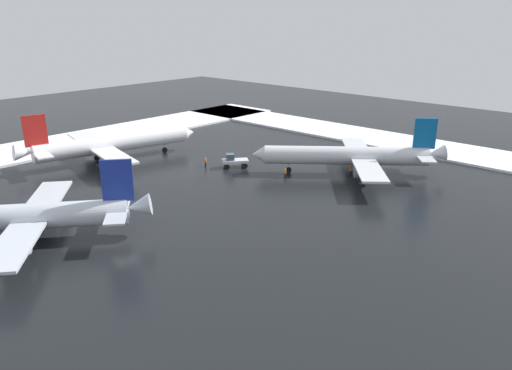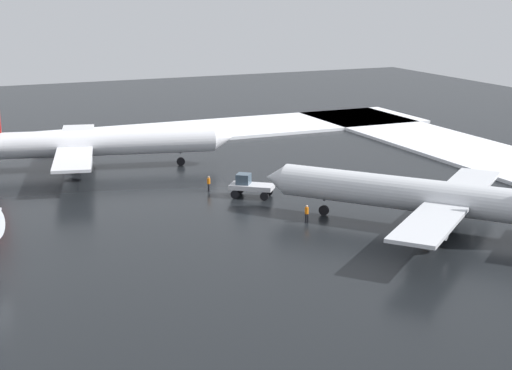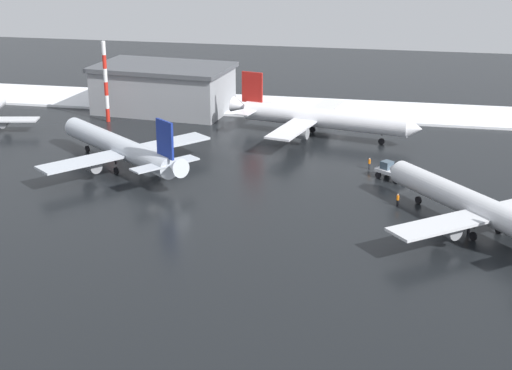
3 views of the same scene
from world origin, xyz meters
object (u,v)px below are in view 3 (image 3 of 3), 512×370
object	(u,v)px
airplane_distant_tail	(320,118)
antenna_mast	(106,82)
airplane_parked_portside	(120,147)
ground_crew_mid_apron	(369,163)
airplane_parked_starboard	(477,206)
ground_crew_near_tug	(398,199)
cargo_hangar	(163,88)
pushback_tug	(390,171)
ground_crew_by_nose_gear	(469,225)

from	to	relation	value
airplane_distant_tail	antenna_mast	world-z (taller)	antenna_mast
airplane_parked_portside	airplane_distant_tail	bearing A→B (deg)	-101.29
airplane_distant_tail	ground_crew_mid_apron	distance (m)	18.35
airplane_parked_starboard	antenna_mast	xyz separation A→B (m)	(61.84, -39.36, 4.05)
ground_crew_near_tug	antenna_mast	size ratio (longest dim) A/B	0.12
cargo_hangar	antenna_mast	bearing A→B (deg)	56.69
airplane_parked_starboard	pushback_tug	size ratio (longest dim) A/B	5.42
airplane_parked_starboard	ground_crew_by_nose_gear	bearing A→B (deg)	94.98
ground_crew_mid_apron	ground_crew_by_nose_gear	bearing A→B (deg)	-56.51
pushback_tug	antenna_mast	bearing A→B (deg)	14.33
airplane_parked_starboard	pushback_tug	xyz separation A→B (m)	(10.63, -17.27, -1.92)
airplane_parked_portside	ground_crew_by_nose_gear	bearing A→B (deg)	-158.25
airplane_parked_portside	airplane_distant_tail	size ratio (longest dim) A/B	0.82
cargo_hangar	pushback_tug	bearing A→B (deg)	150.17
airplane_parked_starboard	ground_crew_near_tug	xyz separation A→B (m)	(9.27, -6.60, -2.24)
pushback_tug	ground_crew_by_nose_gear	xyz separation A→B (m)	(-9.91, 17.98, -0.31)
airplane_parked_starboard	airplane_distant_tail	world-z (taller)	airplane_distant_tail
airplane_distant_tail	ground_crew_mid_apron	bearing A→B (deg)	-46.20
airplane_distant_tail	ground_crew_near_tug	xyz separation A→B (m)	(-13.90, 30.25, -2.35)
pushback_tug	cargo_hangar	xyz separation A→B (m)	(43.59, -31.40, 3.16)
ground_crew_near_tug	cargo_hangar	bearing A→B (deg)	86.39
ground_crew_near_tug	airplane_distant_tail	bearing A→B (deg)	64.17
airplane_parked_starboard	ground_crew_by_nose_gear	size ratio (longest dim) A/B	15.80
ground_crew_near_tug	airplane_parked_portside	bearing A→B (deg)	118.50
airplane_parked_portside	pushback_tug	world-z (taller)	airplane_parked_portside
pushback_tug	antenna_mast	world-z (taller)	antenna_mast
pushback_tug	cargo_hangar	size ratio (longest dim) A/B	0.19
cargo_hangar	airplane_parked_starboard	bearing A→B (deg)	144.02
airplane_parked_portside	ground_crew_mid_apron	size ratio (longest dim) A/B	16.00
airplane_parked_starboard	airplane_parked_portside	xyz separation A→B (m)	(49.99, -14.51, 0.02)
antenna_mast	cargo_hangar	size ratio (longest dim) A/B	0.55
ground_crew_mid_apron	ground_crew_near_tug	world-z (taller)	same
airplane_parked_portside	ground_crew_near_tug	bearing A→B (deg)	-152.07
ground_crew_by_nose_gear	ground_crew_mid_apron	bearing A→B (deg)	-114.19
airplane_parked_starboard	antenna_mast	bearing A→B (deg)	17.96
pushback_tug	airplane_parked_starboard	bearing A→B (deg)	159.27
airplane_parked_portside	antenna_mast	xyz separation A→B (m)	(11.85, -24.85, 4.02)
airplane_parked_portside	antenna_mast	world-z (taller)	antenna_mast
airplane_distant_tail	ground_crew_by_nose_gear	distance (m)	43.82
airplane_parked_portside	pushback_tug	xyz separation A→B (m)	(-39.36, -2.76, -1.94)
airplane_parked_starboard	ground_crew_by_nose_gear	xyz separation A→B (m)	(0.72, 0.71, -2.24)
ground_crew_mid_apron	antenna_mast	bearing A→B (deg)	161.94
ground_crew_mid_apron	antenna_mast	distance (m)	51.70
ground_crew_mid_apron	cargo_hangar	xyz separation A→B (m)	(40.39, -27.45, 3.47)
airplane_distant_tail	ground_crew_by_nose_gear	size ratio (longest dim) A/B	19.59
ground_crew_by_nose_gear	ground_crew_near_tug	xyz separation A→B (m)	(8.55, -7.31, 0.00)
pushback_tug	cargo_hangar	bearing A→B (deg)	1.90
airplane_parked_starboard	cargo_hangar	bearing A→B (deg)	8.52
airplane_parked_starboard	ground_crew_mid_apron	distance (m)	25.43
airplane_parked_portside	ground_crew_near_tug	world-z (taller)	airplane_parked_portside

